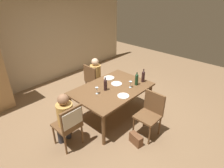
{
  "coord_description": "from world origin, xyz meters",
  "views": [
    {
      "loc": [
        -2.66,
        -2.48,
        2.77
      ],
      "look_at": [
        0.0,
        0.0,
        0.84
      ],
      "focal_mm": 30.22,
      "sensor_mm": 36.0,
      "label": 1
    }
  ],
  "objects_px": {
    "person_woman_host": "(65,116)",
    "wine_glass_centre": "(97,89)",
    "wine_bottle_dark_red": "(105,84)",
    "wine_bottle_short_olive": "(137,79)",
    "handbag": "(136,139)",
    "person_man_bearded": "(96,74)",
    "wine_glass_near_left": "(130,83)",
    "dinner_plate_guest_left": "(117,84)",
    "wine_bottle_tall_green": "(143,76)",
    "dining_table": "(112,91)",
    "chair_far_right": "(93,79)",
    "dinner_plate_guest_right": "(123,96)",
    "dinner_plate_host": "(109,78)",
    "chair_left_end": "(70,122)",
    "chair_near": "(150,112)"
  },
  "relations": [
    {
      "from": "person_man_bearded",
      "to": "wine_bottle_short_olive",
      "type": "distance_m",
      "value": 1.29
    },
    {
      "from": "wine_bottle_dark_red",
      "to": "wine_bottle_short_olive",
      "type": "xyz_separation_m",
      "value": [
        0.65,
        -0.34,
        0.01
      ]
    },
    {
      "from": "chair_left_end",
      "to": "wine_bottle_tall_green",
      "type": "relative_size",
      "value": 2.84
    },
    {
      "from": "dinner_plate_guest_right",
      "to": "wine_bottle_tall_green",
      "type": "bearing_deg",
      "value": 5.85
    },
    {
      "from": "person_woman_host",
      "to": "wine_glass_centre",
      "type": "height_order",
      "value": "person_woman_host"
    },
    {
      "from": "dinner_plate_host",
      "to": "dinner_plate_guest_right",
      "type": "height_order",
      "value": "same"
    },
    {
      "from": "handbag",
      "to": "dinner_plate_guest_right",
      "type": "bearing_deg",
      "value": 65.33
    },
    {
      "from": "chair_far_right",
      "to": "wine_glass_centre",
      "type": "relative_size",
      "value": 6.17
    },
    {
      "from": "person_man_bearded",
      "to": "wine_glass_near_left",
      "type": "bearing_deg",
      "value": -5.01
    },
    {
      "from": "wine_glass_centre",
      "to": "dinner_plate_guest_left",
      "type": "xyz_separation_m",
      "value": [
        0.6,
        -0.01,
        -0.1
      ]
    },
    {
      "from": "wine_bottle_tall_green",
      "to": "handbag",
      "type": "xyz_separation_m",
      "value": [
        -1.07,
        -0.64,
        -0.77
      ]
    },
    {
      "from": "wine_glass_near_left",
      "to": "dinner_plate_guest_left",
      "type": "relative_size",
      "value": 0.6
    },
    {
      "from": "wine_bottle_short_olive",
      "to": "handbag",
      "type": "distance_m",
      "value": 1.32
    },
    {
      "from": "chair_near",
      "to": "chair_far_right",
      "type": "bearing_deg",
      "value": -6.23
    },
    {
      "from": "wine_bottle_short_olive",
      "to": "handbag",
      "type": "bearing_deg",
      "value": -141.74
    },
    {
      "from": "dinner_plate_guest_left",
      "to": "dinner_plate_guest_right",
      "type": "xyz_separation_m",
      "value": [
        -0.3,
        -0.46,
        0.0
      ]
    },
    {
      "from": "dining_table",
      "to": "wine_glass_centre",
      "type": "distance_m",
      "value": 0.44
    },
    {
      "from": "wine_bottle_tall_green",
      "to": "wine_glass_near_left",
      "type": "xyz_separation_m",
      "value": [
        -0.42,
        0.04,
        -0.04
      ]
    },
    {
      "from": "chair_far_right",
      "to": "person_man_bearded",
      "type": "bearing_deg",
      "value": 90.0
    },
    {
      "from": "dining_table",
      "to": "dinner_plate_guest_left",
      "type": "bearing_deg",
      "value": 14.06
    },
    {
      "from": "dinner_plate_guest_right",
      "to": "handbag",
      "type": "xyz_separation_m",
      "value": [
        -0.26,
        -0.56,
        -0.64
      ]
    },
    {
      "from": "wine_bottle_short_olive",
      "to": "dinner_plate_guest_left",
      "type": "xyz_separation_m",
      "value": [
        -0.28,
        0.35,
        -0.14
      ]
    },
    {
      "from": "chair_far_right",
      "to": "wine_bottle_dark_red",
      "type": "relative_size",
      "value": 3.03
    },
    {
      "from": "chair_left_end",
      "to": "chair_far_right",
      "type": "xyz_separation_m",
      "value": [
        1.53,
        1.09,
        -0.06
      ]
    },
    {
      "from": "wine_glass_near_left",
      "to": "wine_bottle_tall_green",
      "type": "bearing_deg",
      "value": -5.96
    },
    {
      "from": "chair_left_end",
      "to": "person_woman_host",
      "type": "bearing_deg",
      "value": 90.0
    },
    {
      "from": "wine_bottle_short_olive",
      "to": "dinner_plate_host",
      "type": "distance_m",
      "value": 0.73
    },
    {
      "from": "dining_table",
      "to": "dinner_plate_host",
      "type": "bearing_deg",
      "value": 51.44
    },
    {
      "from": "chair_far_right",
      "to": "wine_bottle_tall_green",
      "type": "relative_size",
      "value": 2.84
    },
    {
      "from": "wine_bottle_tall_green",
      "to": "wine_bottle_short_olive",
      "type": "xyz_separation_m",
      "value": [
        -0.23,
        0.02,
        -0.0
      ]
    },
    {
      "from": "chair_near",
      "to": "wine_bottle_dark_red",
      "type": "relative_size",
      "value": 3.03
    },
    {
      "from": "chair_near",
      "to": "person_man_bearded",
      "type": "bearing_deg",
      "value": -9.51
    },
    {
      "from": "chair_near",
      "to": "wine_bottle_short_olive",
      "type": "bearing_deg",
      "value": -31.31
    },
    {
      "from": "chair_far_right",
      "to": "wine_bottle_short_olive",
      "type": "relative_size",
      "value": 2.98
    },
    {
      "from": "chair_far_right",
      "to": "wine_bottle_short_olive",
      "type": "bearing_deg",
      "value": 8.66
    },
    {
      "from": "person_woman_host",
      "to": "wine_bottle_tall_green",
      "type": "relative_size",
      "value": 3.45
    },
    {
      "from": "dining_table",
      "to": "dinner_plate_guest_left",
      "type": "distance_m",
      "value": 0.23
    },
    {
      "from": "chair_far_right",
      "to": "dinner_plate_guest_left",
      "type": "xyz_separation_m",
      "value": [
        -0.09,
        -0.91,
        0.21
      ]
    },
    {
      "from": "dining_table",
      "to": "dinner_plate_guest_left",
      "type": "height_order",
      "value": "dinner_plate_guest_left"
    },
    {
      "from": "wine_bottle_short_olive",
      "to": "dinner_plate_guest_right",
      "type": "distance_m",
      "value": 0.61
    },
    {
      "from": "dining_table",
      "to": "chair_left_end",
      "type": "relative_size",
      "value": 1.86
    },
    {
      "from": "dining_table",
      "to": "wine_bottle_tall_green",
      "type": "relative_size",
      "value": 5.28
    },
    {
      "from": "wine_bottle_tall_green",
      "to": "dinner_plate_guest_right",
      "type": "bearing_deg",
      "value": -174.15
    },
    {
      "from": "dining_table",
      "to": "wine_bottle_short_olive",
      "type": "height_order",
      "value": "wine_bottle_short_olive"
    },
    {
      "from": "wine_bottle_dark_red",
      "to": "wine_bottle_short_olive",
      "type": "height_order",
      "value": "wine_bottle_short_olive"
    },
    {
      "from": "handbag",
      "to": "wine_bottle_tall_green",
      "type": "bearing_deg",
      "value": 31.01
    },
    {
      "from": "dinner_plate_host",
      "to": "dinner_plate_guest_right",
      "type": "bearing_deg",
      "value": -117.02
    },
    {
      "from": "chair_left_end",
      "to": "wine_glass_near_left",
      "type": "bearing_deg",
      "value": -5.67
    },
    {
      "from": "wine_glass_near_left",
      "to": "dinner_plate_host",
      "type": "height_order",
      "value": "wine_glass_near_left"
    },
    {
      "from": "person_man_bearded",
      "to": "wine_bottle_short_olive",
      "type": "height_order",
      "value": "person_man_bearded"
    }
  ]
}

